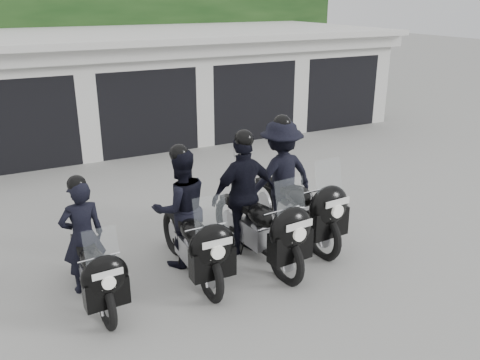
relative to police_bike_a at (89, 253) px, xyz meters
name	(u,v)px	position (x,y,z in m)	size (l,w,h in m)	color
ground	(250,234)	(2.87, 0.76, -0.71)	(80.00, 80.00, 0.00)	gray
garage_block	(122,85)	(2.87, 8.82, 0.72)	(16.40, 6.80, 2.96)	silver
background_vegetation	(94,29)	(3.25, 13.68, 2.07)	(20.00, 3.90, 5.80)	#143212
police_bike_a	(89,253)	(0.00, 0.00, 0.00)	(0.66, 2.04, 1.78)	black
police_bike_b	(186,218)	(1.47, 0.17, 0.13)	(0.91, 2.29, 1.99)	black
police_bike_c	(251,204)	(2.53, 0.11, 0.18)	(1.19, 2.42, 2.10)	black
police_bike_d	(287,184)	(3.46, 0.52, 0.22)	(1.34, 2.48, 2.16)	black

